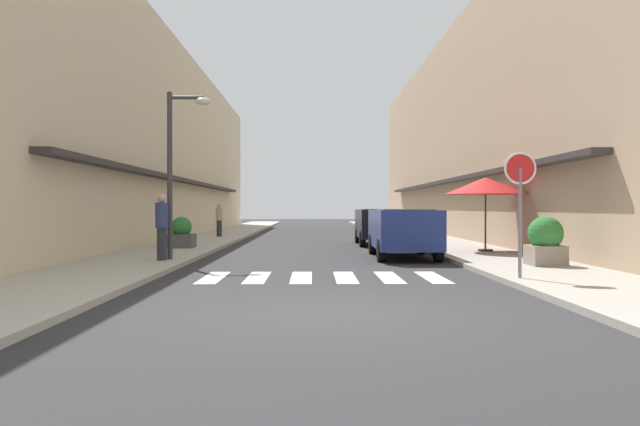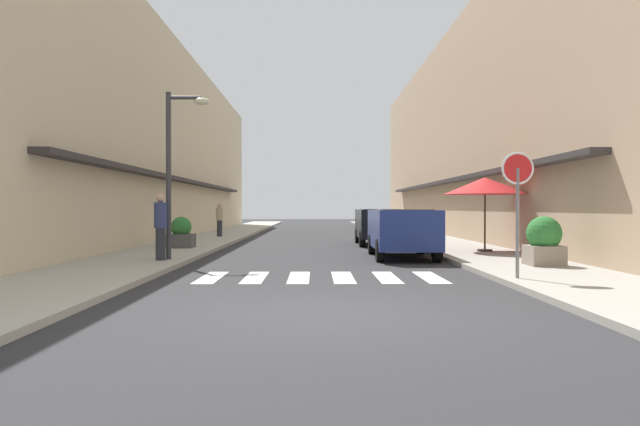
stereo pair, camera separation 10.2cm
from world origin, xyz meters
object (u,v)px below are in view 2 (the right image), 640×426
(street_lamp, at_px, (176,155))
(planter_midblock, at_px, (181,234))
(round_street_sign, at_px, (518,182))
(pedestrian_walking_near, at_px, (161,225))
(parked_car_near, at_px, (402,227))
(planter_corner, at_px, (544,241))
(cafe_umbrella, at_px, (485,186))
(pedestrian_walking_far, at_px, (220,219))
(parked_car_mid, at_px, (379,222))

(street_lamp, height_order, planter_midblock, street_lamp)
(round_street_sign, height_order, pedestrian_walking_near, round_street_sign)
(parked_car_near, distance_m, planter_corner, 4.57)
(cafe_umbrella, xyz_separation_m, planter_midblock, (-10.19, 1.79, -1.62))
(cafe_umbrella, relative_size, pedestrian_walking_far, 1.64)
(street_lamp, relative_size, planter_corner, 3.80)
(street_lamp, height_order, cafe_umbrella, street_lamp)
(street_lamp, distance_m, cafe_umbrella, 9.71)
(round_street_sign, xyz_separation_m, planter_corner, (1.55, 2.57, -1.33))
(planter_midblock, height_order, pedestrian_walking_near, pedestrian_walking_near)
(planter_midblock, bearing_deg, parked_car_near, -21.66)
(street_lamp, relative_size, pedestrian_walking_near, 2.56)
(parked_car_mid, distance_m, round_street_sign, 12.34)
(cafe_umbrella, height_order, pedestrian_walking_far, cafe_umbrella)
(planter_midblock, distance_m, pedestrian_walking_far, 7.99)
(street_lamp, xyz_separation_m, cafe_umbrella, (9.25, 2.85, -0.73))
(parked_car_near, height_order, pedestrian_walking_far, pedestrian_walking_far)
(planter_midblock, height_order, pedestrian_walking_far, pedestrian_walking_far)
(parked_car_near, height_order, round_street_sign, round_street_sign)
(planter_corner, xyz_separation_m, planter_midblock, (-10.27, 6.42, -0.11))
(round_street_sign, bearing_deg, parked_car_mid, 96.46)
(planter_midblock, bearing_deg, planter_corner, -31.99)
(planter_corner, bearing_deg, pedestrian_walking_far, 125.39)
(parked_car_near, bearing_deg, planter_corner, -50.07)
(pedestrian_walking_far, bearing_deg, planter_corner, -112.86)
(round_street_sign, relative_size, planter_corner, 2.10)
(parked_car_near, height_order, cafe_umbrella, cafe_umbrella)
(parked_car_near, relative_size, round_street_sign, 1.72)
(round_street_sign, bearing_deg, pedestrian_walking_near, 153.67)
(street_lamp, distance_m, pedestrian_walking_near, 1.95)
(parked_car_mid, bearing_deg, pedestrian_walking_near, -129.55)
(parked_car_near, relative_size, pedestrian_walking_far, 2.65)
(cafe_umbrella, relative_size, planter_midblock, 2.44)
(cafe_umbrella, distance_m, planter_corner, 4.87)
(street_lamp, height_order, pedestrian_walking_far, street_lamp)
(cafe_umbrella, height_order, planter_midblock, cafe_umbrella)
(parked_car_near, xyz_separation_m, planter_midblock, (-7.34, 2.92, -0.32))
(round_street_sign, distance_m, pedestrian_walking_far, 19.08)
(parked_car_near, height_order, planter_midblock, parked_car_near)
(planter_corner, distance_m, pedestrian_walking_far, 17.66)
(parked_car_near, bearing_deg, round_street_sign, -77.16)
(planter_corner, height_order, pedestrian_walking_far, pedestrian_walking_far)
(cafe_umbrella, xyz_separation_m, pedestrian_walking_near, (-9.60, -3.16, -1.16))
(cafe_umbrella, bearing_deg, parked_car_near, -158.45)
(parked_car_near, distance_m, cafe_umbrella, 3.32)
(pedestrian_walking_near, bearing_deg, cafe_umbrella, 38.87)
(planter_corner, xyz_separation_m, pedestrian_walking_near, (-9.69, 1.46, 0.35))
(street_lamp, relative_size, planter_midblock, 4.17)
(parked_car_near, relative_size, cafe_umbrella, 1.62)
(round_street_sign, distance_m, street_lamp, 8.96)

